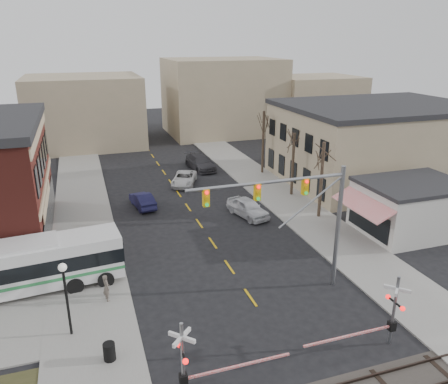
# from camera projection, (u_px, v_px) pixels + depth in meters

# --- Properties ---
(ground) EXTENTS (160.00, 160.00, 0.00)m
(ground) POSITION_uv_depth(u_px,v_px,m) (263.00, 316.00, 25.17)
(ground) COLOR black
(ground) RESTS_ON ground
(sidewalk_west) EXTENTS (5.00, 60.00, 0.12)m
(sidewalk_west) POSITION_uv_depth(u_px,v_px,m) (83.00, 211.00, 40.22)
(sidewalk_west) COLOR gray
(sidewalk_west) RESTS_ON ground
(sidewalk_east) EXTENTS (5.00, 60.00, 0.12)m
(sidewalk_east) POSITION_uv_depth(u_px,v_px,m) (271.00, 190.00, 45.86)
(sidewalk_east) COLOR gray
(sidewalk_east) RESTS_ON ground
(tan_building) EXTENTS (20.30, 15.30, 8.50)m
(tan_building) POSITION_uv_depth(u_px,v_px,m) (376.00, 142.00, 48.17)
(tan_building) COLOR #9C8E6F
(tan_building) RESTS_ON ground
(awning_shop) EXTENTS (9.74, 6.20, 4.30)m
(awning_shop) POSITION_uv_depth(u_px,v_px,m) (411.00, 207.00, 35.45)
(awning_shop) COLOR beige
(awning_shop) RESTS_ON ground
(tree_east_a) EXTENTS (0.28, 0.28, 6.75)m
(tree_east_a) POSITION_uv_depth(u_px,v_px,m) (321.00, 180.00, 37.86)
(tree_east_a) COLOR #382B21
(tree_east_a) RESTS_ON sidewalk_east
(tree_east_b) EXTENTS (0.28, 0.28, 6.30)m
(tree_east_b) POSITION_uv_depth(u_px,v_px,m) (293.00, 164.00, 43.39)
(tree_east_b) COLOR #382B21
(tree_east_b) RESTS_ON sidewalk_east
(tree_east_c) EXTENTS (0.28, 0.28, 7.20)m
(tree_east_c) POSITION_uv_depth(u_px,v_px,m) (263.00, 142.00, 50.45)
(tree_east_c) COLOR #382B21
(tree_east_c) RESTS_ON sidewalk_east
(transit_bus) EXTENTS (12.80, 3.93, 3.24)m
(transit_bus) POSITION_uv_depth(u_px,v_px,m) (17.00, 268.00, 26.78)
(transit_bus) COLOR silver
(transit_bus) RESTS_ON ground
(traffic_signal_mast) EXTENTS (9.79, 0.30, 8.00)m
(traffic_signal_mast) POSITION_uv_depth(u_px,v_px,m) (301.00, 207.00, 25.73)
(traffic_signal_mast) COLOR gray
(traffic_signal_mast) RESTS_ON ground
(rr_crossing_west) EXTENTS (5.60, 1.36, 4.00)m
(rr_crossing_west) POSITION_uv_depth(u_px,v_px,m) (192.00, 361.00, 18.88)
(rr_crossing_west) COLOR gray
(rr_crossing_west) RESTS_ON ground
(rr_crossing_east) EXTENTS (5.60, 1.36, 4.00)m
(rr_crossing_east) POSITION_uv_depth(u_px,v_px,m) (387.00, 313.00, 22.14)
(rr_crossing_east) COLOR gray
(rr_crossing_east) RESTS_ON ground
(street_lamp) EXTENTS (0.44, 0.44, 4.25)m
(street_lamp) POSITION_uv_depth(u_px,v_px,m) (65.00, 284.00, 22.48)
(street_lamp) COLOR black
(street_lamp) RESTS_ON sidewalk_west
(trash_bin) EXTENTS (0.60, 0.60, 0.92)m
(trash_bin) POSITION_uv_depth(u_px,v_px,m) (109.00, 352.00, 21.47)
(trash_bin) COLOR black
(trash_bin) RESTS_ON sidewalk_west
(car_a) EXTENTS (3.05, 5.07, 1.62)m
(car_a) POSITION_uv_depth(u_px,v_px,m) (248.00, 208.00, 39.01)
(car_a) COLOR silver
(car_a) RESTS_ON ground
(car_b) EXTENTS (2.15, 4.48, 1.41)m
(car_b) POSITION_uv_depth(u_px,v_px,m) (142.00, 200.00, 41.14)
(car_b) COLOR #1B1A41
(car_b) RESTS_ON ground
(car_c) EXTENTS (3.98, 5.43, 1.37)m
(car_c) POSITION_uv_depth(u_px,v_px,m) (184.00, 179.00, 47.47)
(car_c) COLOR silver
(car_c) RESTS_ON ground
(car_d) EXTENTS (3.03, 5.98, 1.66)m
(car_d) POSITION_uv_depth(u_px,v_px,m) (200.00, 162.00, 53.04)
(car_d) COLOR #39383D
(car_d) RESTS_ON ground
(pedestrian_near) EXTENTS (0.55, 0.71, 1.71)m
(pedestrian_near) POSITION_uv_depth(u_px,v_px,m) (106.00, 288.00, 26.23)
(pedestrian_near) COLOR #665B51
(pedestrian_near) RESTS_ON sidewalk_west
(pedestrian_far) EXTENTS (1.08, 0.98, 1.83)m
(pedestrian_far) POSITION_uv_depth(u_px,v_px,m) (71.00, 268.00, 28.35)
(pedestrian_far) COLOR #383A63
(pedestrian_far) RESTS_ON sidewalk_west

